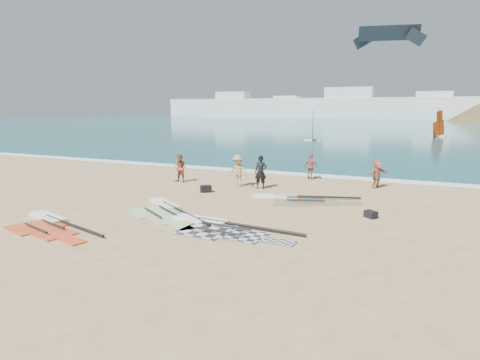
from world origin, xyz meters
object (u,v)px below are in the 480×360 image
at_px(gear_bag_far, 371,214).
at_px(gear_bag_near, 206,189).
at_px(beachgoer_left, 180,168).
at_px(rig_red, 49,224).
at_px(beachgoer_back, 311,167).
at_px(person_wetsuit, 261,172).
at_px(beachgoer_mid, 238,171).
at_px(rig_orange, 296,199).
at_px(rig_grey, 218,227).
at_px(beachgoer_right, 377,174).
at_px(rig_green, 165,210).

bearing_deg(gear_bag_far, gear_bag_near, 169.02).
height_order(gear_bag_far, beachgoer_left, beachgoer_left).
relative_size(rig_red, beachgoer_back, 3.12).
distance_m(person_wetsuit, beachgoer_back, 4.29).
bearing_deg(beachgoer_mid, beachgoer_back, 57.90).
distance_m(gear_bag_near, gear_bag_far, 8.59).
bearing_deg(gear_bag_near, beachgoer_left, 145.73).
relative_size(gear_bag_near, gear_bag_far, 1.16).
bearing_deg(rig_orange, gear_bag_far, -42.68).
xyz_separation_m(rig_orange, gear_bag_near, (-4.82, -0.15, 0.13)).
distance_m(rig_grey, beachgoer_back, 11.37).
xyz_separation_m(gear_bag_near, beachgoer_left, (-2.73, 1.86, 0.67)).
xyz_separation_m(beachgoer_left, beachgoer_right, (10.74, 2.98, -0.05)).
bearing_deg(rig_green, gear_bag_near, 126.38).
bearing_deg(beachgoer_left, beachgoer_right, 16.31).
xyz_separation_m(beachgoer_mid, beachgoer_back, (3.12, 3.91, -0.11)).
relative_size(rig_orange, beachgoer_right, 3.31).
distance_m(rig_grey, beachgoer_right, 11.21).
distance_m(rig_orange, beachgoer_mid, 4.41).
bearing_deg(gear_bag_near, person_wetsuit, 41.78).
xyz_separation_m(rig_orange, beachgoer_back, (-0.78, 5.78, 0.74)).
bearing_deg(beachgoer_mid, gear_bag_far, -19.51).
relative_size(rig_grey, beachgoer_back, 3.46).
xyz_separation_m(rig_orange, beachgoer_left, (-7.55, 1.70, 0.79)).
relative_size(person_wetsuit, beachgoer_left, 1.08).
bearing_deg(beachgoer_mid, beachgoer_right, 28.08).
bearing_deg(gear_bag_near, beachgoer_right, 31.09).
distance_m(rig_grey, beachgoer_mid, 7.90).
xyz_separation_m(beachgoer_left, beachgoer_mid, (3.65, 0.17, 0.05)).
height_order(rig_red, gear_bag_far, gear_bag_far).
bearing_deg(person_wetsuit, rig_red, -124.60).
xyz_separation_m(rig_grey, gear_bag_near, (-3.49, 5.39, 0.13)).
distance_m(rig_green, beachgoer_mid, 6.28).
height_order(gear_bag_near, beachgoer_right, beachgoer_right).
height_order(beachgoer_left, beachgoer_right, beachgoer_left).
distance_m(rig_green, beachgoer_back, 10.80).
bearing_deg(beachgoer_right, beachgoer_mid, 142.75).
distance_m(beachgoer_left, beachgoer_right, 11.15).
distance_m(beachgoer_left, beachgoer_mid, 3.65).
bearing_deg(rig_green, rig_grey, 11.10).
bearing_deg(beachgoer_mid, rig_orange, -19.16).
bearing_deg(rig_grey, rig_green, 162.89).
distance_m(rig_grey, person_wetsuit, 7.57).
xyz_separation_m(gear_bag_near, person_wetsuit, (2.27, 2.03, 0.73)).
bearing_deg(rig_green, person_wetsuit, 104.57).
distance_m(rig_grey, beachgoer_left, 9.58).
height_order(rig_orange, person_wetsuit, person_wetsuit).
height_order(gear_bag_far, person_wetsuit, person_wetsuit).
height_order(beachgoer_left, beachgoer_mid, beachgoer_mid).
relative_size(rig_green, beachgoer_back, 2.96).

